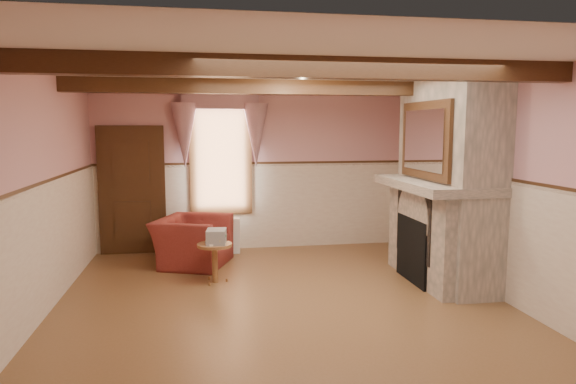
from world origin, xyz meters
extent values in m
cube|color=brown|center=(0.00, 0.00, 0.00)|extent=(5.50, 6.00, 0.01)
cube|color=silver|center=(0.00, 0.00, 2.80)|extent=(5.50, 6.00, 0.01)
cube|color=#C3878C|center=(0.00, 3.00, 1.40)|extent=(5.50, 0.02, 2.80)
cube|color=#C3878C|center=(0.00, -3.00, 1.40)|extent=(5.50, 0.02, 2.80)
cube|color=#C3878C|center=(-2.75, 0.00, 1.40)|extent=(0.02, 6.00, 2.80)
cube|color=#C3878C|center=(2.75, 0.00, 1.40)|extent=(0.02, 6.00, 2.80)
cube|color=black|center=(2.00, 0.60, 0.45)|extent=(0.20, 0.95, 0.90)
imported|color=maroon|center=(-1.10, 2.03, 0.37)|extent=(1.34, 1.43, 0.74)
cylinder|color=brown|center=(-0.78, 1.02, 0.28)|extent=(0.59, 0.59, 0.55)
cube|color=#B7AD8C|center=(-0.76, 1.01, 0.65)|extent=(0.30, 0.35, 0.20)
cube|color=silver|center=(-0.66, 2.70, 0.30)|extent=(0.71, 0.24, 0.60)
imported|color=brown|center=(2.24, 0.43, 1.46)|extent=(0.31, 0.31, 0.08)
cube|color=black|center=(2.24, 1.16, 1.52)|extent=(0.14, 0.24, 0.20)
cylinder|color=gold|center=(2.24, 1.11, 1.56)|extent=(0.11, 0.11, 0.28)
cylinder|color=#A22114|center=(2.24, -0.21, 1.50)|extent=(0.06, 0.06, 0.16)
cylinder|color=gold|center=(2.24, 0.37, 1.48)|extent=(0.06, 0.06, 0.12)
cube|color=gray|center=(2.42, 0.60, 1.40)|extent=(0.85, 2.00, 2.80)
cube|color=gray|center=(2.24, 0.60, 1.36)|extent=(1.05, 2.05, 0.12)
cube|color=silver|center=(2.06, 0.60, 1.97)|extent=(0.06, 1.44, 1.04)
cube|color=black|center=(-2.10, 2.94, 1.05)|extent=(1.10, 0.10, 2.10)
cube|color=white|center=(-0.60, 2.97, 1.65)|extent=(1.06, 0.08, 2.02)
cube|color=gray|center=(-0.60, 2.88, 2.25)|extent=(1.30, 0.14, 1.40)
cube|color=black|center=(0.00, -1.20, 2.70)|extent=(5.50, 0.18, 0.20)
cube|color=black|center=(0.00, 1.20, 2.70)|extent=(5.50, 0.18, 0.20)
camera|label=1|loc=(-0.96, -5.98, 2.15)|focal=32.00mm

